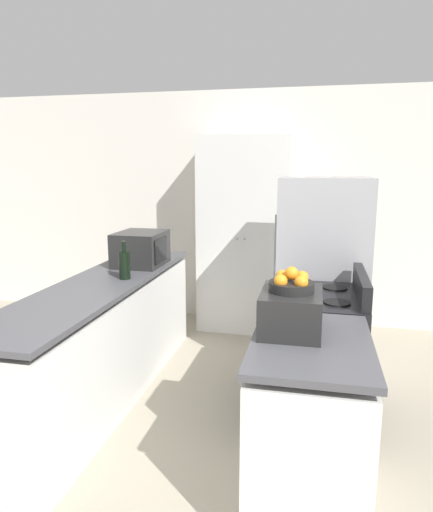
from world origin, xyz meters
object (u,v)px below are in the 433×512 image
at_px(wine_bottle, 124,265).
at_px(toaster_oven, 291,311).
at_px(stove, 314,356).
at_px(fruit_bowl, 291,283).
at_px(pantry_cabinet, 245,235).
at_px(refrigerator, 322,278).
at_px(microwave, 141,248).

bearing_deg(wine_bottle, toaster_oven, -33.37).
bearing_deg(stove, fruit_bowl, -100.39).
bearing_deg(toaster_oven, wine_bottle, 146.63).
height_order(stove, toaster_oven, toaster_oven).
bearing_deg(fruit_bowl, wine_bottle, 146.50).
distance_m(pantry_cabinet, refrigerator, 1.30).
xyz_separation_m(toaster_oven, fruit_bowl, (-0.00, -0.00, 0.15)).
distance_m(pantry_cabinet, fruit_bowl, 2.60).
xyz_separation_m(wine_bottle, toaster_oven, (1.32, -0.87, -0.01)).
height_order(toaster_oven, fruit_bowl, fruit_bowl).
height_order(pantry_cabinet, toaster_oven, pantry_cabinet).
xyz_separation_m(microwave, toaster_oven, (1.39, -1.38, -0.04)).
height_order(refrigerator, wine_bottle, refrigerator).
relative_size(pantry_cabinet, fruit_bowl, 8.82).
bearing_deg(refrigerator, fruit_bowl, -96.66).
xyz_separation_m(stove, toaster_oven, (-0.14, -0.74, 0.56)).
height_order(microwave, fruit_bowl, fruit_bowl).
xyz_separation_m(wine_bottle, fruit_bowl, (1.32, -0.87, 0.15)).
xyz_separation_m(pantry_cabinet, fruit_bowl, (0.64, -2.52, 0.13)).
bearing_deg(wine_bottle, fruit_bowl, -33.50).
xyz_separation_m(stove, refrigerator, (0.04, 0.79, 0.38)).
bearing_deg(wine_bottle, pantry_cabinet, 67.53).
relative_size(pantry_cabinet, microwave, 4.32).
relative_size(wine_bottle, toaster_oven, 0.71).
relative_size(refrigerator, fruit_bowl, 7.12).
bearing_deg(stove, wine_bottle, 174.90).
bearing_deg(stove, toaster_oven, -100.34).
bearing_deg(pantry_cabinet, refrigerator, -50.50).
xyz_separation_m(refrigerator, wine_bottle, (-1.50, -0.66, 0.18)).
relative_size(toaster_oven, fruit_bowl, 1.78).
height_order(refrigerator, microwave, refrigerator).
xyz_separation_m(pantry_cabinet, stove, (0.77, -1.78, -0.58)).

